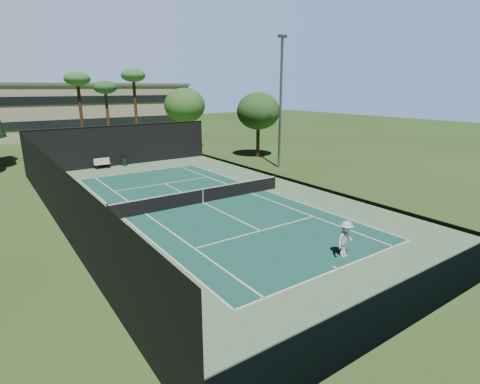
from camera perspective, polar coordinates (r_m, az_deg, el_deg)
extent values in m
plane|color=#30531F|center=(25.80, -5.65, -1.65)|extent=(160.00, 160.00, 0.00)
cube|color=#628A60|center=(25.80, -5.65, -1.64)|extent=(18.00, 32.00, 0.01)
cube|color=#1B574C|center=(25.80, -5.65, -1.63)|extent=(10.97, 23.77, 0.01)
cube|color=white|center=(17.18, 14.73, -11.25)|extent=(10.97, 0.10, 0.01)
cube|color=white|center=(36.31, -14.97, 3.00)|extent=(10.97, 0.10, 0.01)
cube|color=white|center=(20.76, 3.15, -5.91)|extent=(8.23, 0.10, 0.01)
cube|color=white|center=(31.34, -11.44, 1.26)|extent=(8.23, 0.10, 0.01)
cube|color=white|center=(23.75, -17.26, -3.80)|extent=(0.10, 23.77, 0.01)
cube|color=white|center=(28.76, 3.89, 0.25)|extent=(0.10, 23.77, 0.01)
cube|color=white|center=(24.16, -14.18, -3.23)|extent=(0.10, 23.77, 0.01)
cube|color=white|center=(27.95, 1.70, -0.18)|extent=(0.10, 23.77, 0.01)
cube|color=white|center=(25.80, -5.66, -1.61)|extent=(0.10, 12.80, 0.01)
cube|color=white|center=(17.26, 14.34, -11.08)|extent=(0.10, 0.30, 0.01)
cube|color=white|center=(36.18, -14.88, 2.96)|extent=(0.10, 0.30, 0.01)
cylinder|color=black|center=(23.35, -19.49, -2.96)|extent=(0.10, 0.10, 1.10)
cylinder|color=black|center=(29.19, 5.31, 1.52)|extent=(0.10, 0.10, 1.10)
cube|color=black|center=(25.66, -5.68, -0.59)|extent=(12.80, 0.02, 0.92)
cube|color=white|center=(25.53, -5.71, 0.46)|extent=(12.80, 0.04, 0.07)
cube|color=white|center=(25.66, -5.68, -0.59)|extent=(0.05, 0.03, 0.92)
cube|color=black|center=(39.80, -17.26, 6.80)|extent=(18.00, 0.04, 4.00)
cube|color=black|center=(14.36, 27.97, -9.42)|extent=(18.00, 0.04, 4.00)
cube|color=black|center=(30.60, 9.11, 4.83)|extent=(0.04, 32.00, 4.00)
cube|color=black|center=(22.46, -26.18, -0.54)|extent=(0.04, 32.00, 4.00)
cube|color=black|center=(39.57, -17.50, 9.66)|extent=(18.00, 0.06, 0.06)
imported|color=silver|center=(18.12, 15.77, -6.90)|extent=(1.22, 0.83, 1.75)
sphere|color=#C3D931|center=(15.76, 11.00, -13.51)|extent=(0.07, 0.07, 0.07)
sphere|color=#CCE634|center=(28.19, -7.84, -0.17)|extent=(0.06, 0.06, 0.06)
sphere|color=#DBF136|center=(28.88, -2.04, 0.38)|extent=(0.08, 0.08, 0.08)
sphere|color=yellow|center=(26.47, -21.30, -2.15)|extent=(0.08, 0.08, 0.08)
cube|color=beige|center=(38.82, -20.23, 4.00)|extent=(1.50, 0.45, 0.05)
cube|color=beige|center=(38.96, -20.35, 4.48)|extent=(1.50, 0.06, 0.55)
cube|color=black|center=(38.72, -21.05, 3.53)|extent=(0.06, 0.40, 0.42)
cube|color=black|center=(39.02, -19.35, 3.78)|extent=(0.06, 0.40, 0.42)
cylinder|color=black|center=(39.64, -17.19, 4.50)|extent=(0.52, 0.52, 0.90)
cylinder|color=black|center=(39.56, -17.25, 5.16)|extent=(0.56, 0.56, 0.05)
cylinder|color=#41291B|center=(46.74, -22.99, 10.31)|extent=(0.36, 0.36, 8.55)
ellipsoid|color=#346F32|center=(46.62, -23.56, 15.52)|extent=(2.80, 2.80, 1.54)
cylinder|color=#48311F|center=(49.56, -19.46, 10.36)|extent=(0.36, 0.36, 7.65)
ellipsoid|color=#2A5B29|center=(49.41, -19.87, 14.77)|extent=(2.80, 2.80, 1.54)
cylinder|color=#442D1D|center=(47.42, -15.56, 11.29)|extent=(0.36, 0.36, 9.00)
ellipsoid|color=#377133|center=(47.34, -15.97, 16.72)|extent=(2.80, 2.80, 1.54)
cylinder|color=#4F3B22|center=(49.13, -8.27, 8.61)|extent=(0.40, 0.40, 3.52)
ellipsoid|color=#346627|center=(48.82, -8.44, 12.90)|extent=(5.12, 5.12, 4.35)
cylinder|color=#49321F|center=(42.85, 2.74, 7.59)|extent=(0.40, 0.40, 3.30)
ellipsoid|color=#285621|center=(42.50, 2.80, 12.20)|extent=(4.80, 4.80, 4.08)
cube|color=#B6AD8D|center=(68.69, -25.44, 11.14)|extent=(40.00, 12.00, 8.00)
cube|color=#59595B|center=(68.59, -25.85, 14.54)|extent=(40.50, 12.50, 0.40)
cube|color=black|center=(62.86, -24.27, 9.51)|extent=(38.00, 0.15, 1.20)
cube|color=black|center=(62.67, -24.62, 12.59)|extent=(38.00, 0.15, 1.20)
cylinder|color=gray|center=(36.56, 6.19, 12.99)|extent=(0.24, 0.24, 12.00)
cube|color=gray|center=(36.79, 6.49, 22.52)|extent=(0.90, 0.25, 0.25)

